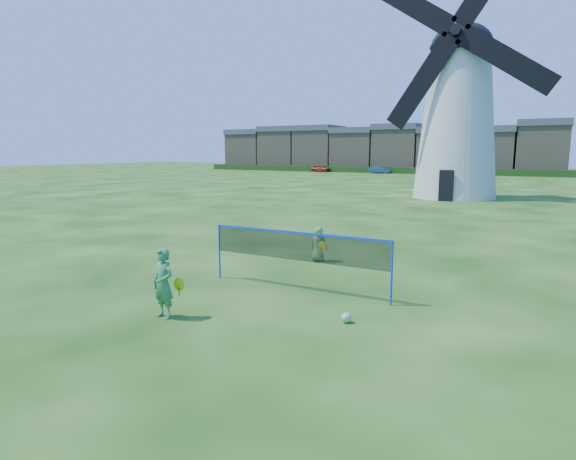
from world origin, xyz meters
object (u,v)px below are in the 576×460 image
(player_girl, at_px, (163,284))
(car_left, at_px, (321,168))
(windmill, at_px, (458,112))
(player_boy, at_px, (319,244))
(badminton_net, at_px, (297,247))
(car_right, at_px, (380,170))
(play_ball, at_px, (346,318))

(player_girl, distance_m, car_left, 74.32)
(windmill, height_order, player_boy, windmill)
(badminton_net, relative_size, car_right, 1.46)
(car_left, bearing_deg, windmill, -132.55)
(play_ball, xyz_separation_m, car_left, (-32.28, 66.90, 0.50))
(windmill, relative_size, play_ball, 84.19)
(player_boy, relative_size, play_ball, 5.25)
(car_left, distance_m, car_right, 10.78)
(car_right, bearing_deg, car_left, 79.39)
(badminton_net, relative_size, player_boy, 4.37)
(play_ball, bearing_deg, windmill, 96.28)
(player_boy, bearing_deg, car_right, -76.15)
(play_ball, bearing_deg, car_right, 107.92)
(player_girl, relative_size, car_right, 0.44)
(player_girl, bearing_deg, badminton_net, 73.35)
(player_girl, distance_m, play_ball, 3.98)
(badminton_net, bearing_deg, play_ball, -38.21)
(player_boy, bearing_deg, play_ball, 118.63)
(badminton_net, bearing_deg, player_girl, -115.23)
(player_boy, height_order, play_ball, player_boy)
(player_girl, relative_size, player_boy, 1.33)
(player_girl, bearing_deg, car_right, 113.34)
(windmill, relative_size, player_girl, 12.05)
(badminton_net, xyz_separation_m, car_right, (-19.47, 64.90, -0.57))
(badminton_net, relative_size, car_left, 1.42)
(player_girl, height_order, play_ball, player_girl)
(car_right, bearing_deg, player_boy, -171.75)
(car_right, bearing_deg, player_girl, -173.72)
(badminton_net, xyz_separation_m, player_boy, (-0.96, 3.29, -0.56))
(play_ball, relative_size, car_right, 0.06)
(play_ball, bearing_deg, car_left, 115.76)
(car_left, bearing_deg, play_ball, -144.66)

